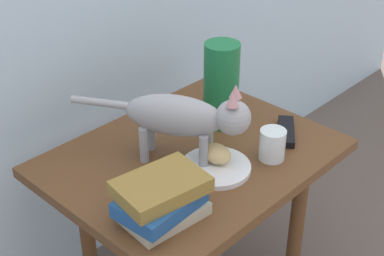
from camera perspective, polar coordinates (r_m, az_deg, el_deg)
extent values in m
cube|color=brown|center=(1.54, 0.00, -3.03)|extent=(0.75, 0.58, 0.03)
cylinder|color=brown|center=(1.74, 10.42, -10.32)|extent=(0.04, 0.04, 0.52)
cylinder|color=brown|center=(1.73, -10.49, -10.63)|extent=(0.04, 0.04, 0.52)
cylinder|color=brown|center=(1.95, -0.21, -4.59)|extent=(0.04, 0.04, 0.52)
cylinder|color=white|center=(1.47, 2.39, -3.99)|extent=(0.18, 0.18, 0.01)
ellipsoid|color=#E0BC7A|center=(1.46, 2.39, -2.68)|extent=(0.07, 0.09, 0.05)
cylinder|color=#99999E|center=(1.49, 1.70, -1.32)|extent=(0.02, 0.02, 0.10)
cylinder|color=#99999E|center=(1.44, 1.17, -2.55)|extent=(0.02, 0.02, 0.10)
cylinder|color=#99999E|center=(1.53, -4.16, -0.52)|extent=(0.02, 0.02, 0.10)
cylinder|color=#99999E|center=(1.48, -4.88, -1.70)|extent=(0.02, 0.02, 0.10)
ellipsoid|color=#99999E|center=(1.44, -1.82, 1.30)|extent=(0.21, 0.27, 0.11)
sphere|color=#99999E|center=(1.40, 4.17, 1.07)|extent=(0.09, 0.09, 0.09)
cone|color=tan|center=(1.39, 4.44, 3.73)|extent=(0.03, 0.03, 0.03)
cone|color=tan|center=(1.36, 4.10, 2.91)|extent=(0.03, 0.03, 0.03)
cylinder|color=#99999E|center=(1.50, -9.27, 2.56)|extent=(0.10, 0.15, 0.02)
cube|color=#BCB299|center=(1.31, -2.87, -8.43)|extent=(0.20, 0.15, 0.03)
cube|color=#1E4C8C|center=(1.28, -3.25, -7.49)|extent=(0.20, 0.14, 0.04)
cube|color=olive|center=(1.27, -3.16, -5.90)|extent=(0.22, 0.17, 0.04)
cylinder|color=#196B38|center=(1.61, 2.96, 4.36)|extent=(0.10, 0.10, 0.25)
cylinder|color=silver|center=(1.50, 8.10, -1.66)|extent=(0.07, 0.07, 0.08)
cylinder|color=silver|center=(1.52, 8.04, -2.31)|extent=(0.06, 0.06, 0.04)
cube|color=black|center=(1.63, 9.47, -0.34)|extent=(0.15, 0.12, 0.02)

